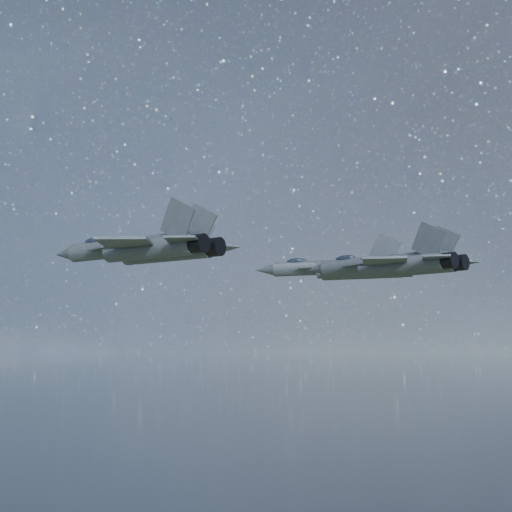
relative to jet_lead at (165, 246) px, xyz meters
The scene contains 4 objects.
jet_lead is the anchor object (origin of this frame).
jet_left 20.83m from the jet_lead, 32.55° to the left, with size 18.83×12.68×4.75m.
jet_right 30.76m from the jet_lead, 47.59° to the right, with size 16.09×11.32×4.07m.
jet_slot 30.70m from the jet_lead, ahead, with size 16.21×11.40×4.09m.
Camera 1 is at (42.36, -50.65, 135.22)m, focal length 50.00 mm.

